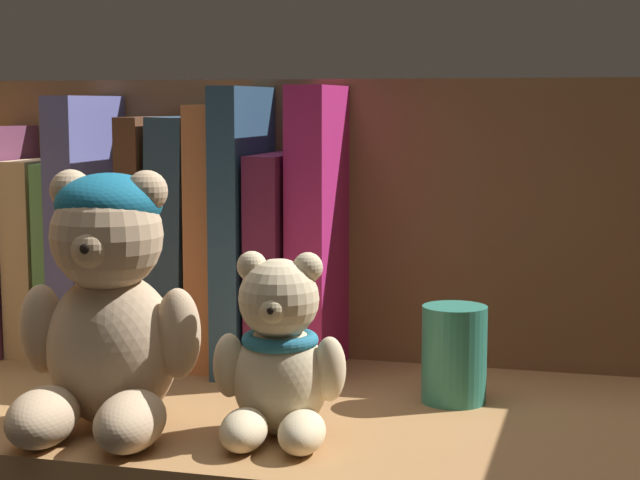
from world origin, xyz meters
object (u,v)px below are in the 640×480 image
(teddy_bear_smaller, at_px, (278,359))
(book_11, at_px, (322,228))
(book_3, at_px, (71,257))
(teddy_bear_larger, at_px, (107,308))
(book_8, at_px, (221,234))
(book_4, at_px, (98,226))
(book_9, at_px, (252,227))
(book_7, at_px, (187,239))
(book_2, at_px, (43,255))
(book_5, at_px, (129,265))
(book_6, at_px, (155,238))
(book_1, at_px, (12,237))
(pillar_candle, at_px, (454,354))
(book_10, at_px, (284,260))

(teddy_bear_smaller, bearing_deg, book_11, 96.60)
(book_3, height_order, teddy_bear_larger, teddy_bear_larger)
(book_8, distance_m, teddy_bear_smaller, 0.23)
(book_8, xyz_separation_m, teddy_bear_larger, (-0.01, -0.20, -0.03))
(book_4, xyz_separation_m, book_9, (0.14, 0.00, 0.00))
(book_3, xyz_separation_m, book_9, (0.17, 0.00, 0.03))
(book_3, distance_m, book_7, 0.11)
(book_8, xyz_separation_m, book_11, (0.09, 0.00, 0.01))
(teddy_bear_larger, distance_m, teddy_bear_smaller, 0.12)
(book_2, distance_m, teddy_bear_larger, 0.26)
(book_5, bearing_deg, book_6, 0.00)
(book_11, bearing_deg, book_5, 180.00)
(book_1, xyz_separation_m, book_6, (0.14, 0.00, 0.00))
(book_6, bearing_deg, teddy_bear_smaller, -48.28)
(book_3, xyz_separation_m, pillar_candle, (0.35, -0.08, -0.05))
(teddy_bear_larger, distance_m, pillar_candle, 0.26)
(book_11, bearing_deg, teddy_bear_smaller, -83.40)
(book_10, relative_size, teddy_bear_smaller, 1.45)
(book_4, bearing_deg, book_10, 0.00)
(book_1, bearing_deg, teddy_bear_smaller, -31.72)
(book_1, bearing_deg, book_8, 0.00)
(book_3, xyz_separation_m, book_8, (0.14, 0.00, 0.02))
(book_9, xyz_separation_m, book_11, (0.06, 0.00, 0.00))
(pillar_candle, bearing_deg, book_1, 169.33)
(book_2, xyz_separation_m, book_4, (0.06, 0.00, 0.03))
(book_7, bearing_deg, book_3, 180.00)
(book_4, xyz_separation_m, book_5, (0.03, 0.00, -0.03))
(book_2, bearing_deg, book_9, 0.00)
(book_4, relative_size, book_5, 1.42)
(book_6, relative_size, book_9, 0.89)
(book_3, bearing_deg, book_6, 0.00)
(book_5, relative_size, book_6, 0.76)
(pillar_candle, bearing_deg, book_3, 167.61)
(book_6, bearing_deg, book_1, 180.00)
(book_10, distance_m, pillar_candle, 0.18)
(teddy_bear_larger, bearing_deg, book_5, 111.52)
(book_5, height_order, book_10, book_10)
(book_3, xyz_separation_m, book_10, (0.20, 0.00, 0.01))
(book_9, relative_size, pillar_candle, 3.23)
(book_6, height_order, teddy_bear_larger, book_6)
(book_5, distance_m, book_6, 0.04)
(book_6, relative_size, book_7, 1.00)
(book_5, height_order, pillar_candle, book_5)
(teddy_bear_smaller, xyz_separation_m, pillar_candle, (0.10, 0.12, -0.02))
(book_3, bearing_deg, book_11, 0.00)
(book_8, height_order, pillar_candle, book_8)
(book_6, relative_size, teddy_bear_larger, 1.19)
(book_4, relative_size, teddy_bear_larger, 1.29)
(book_1, xyz_separation_m, book_11, (0.29, 0.00, 0.02))
(book_2, xyz_separation_m, book_6, (0.11, 0.00, 0.02))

